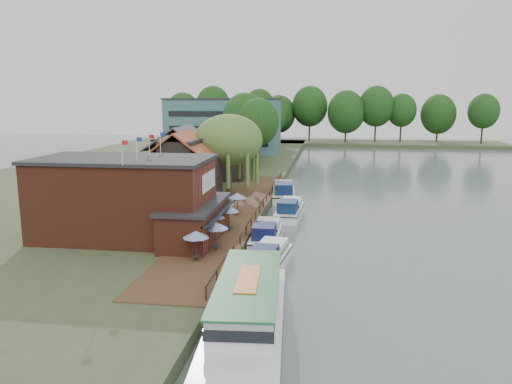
{
  "coord_description": "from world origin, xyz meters",
  "views": [
    {
      "loc": [
        2.01,
        -42.33,
        13.48
      ],
      "look_at": [
        -6.0,
        12.0,
        3.0
      ],
      "focal_mm": 35.0,
      "sensor_mm": 36.0,
      "label": 1
    }
  ],
  "objects_px": {
    "willow": "(229,156)",
    "umbrella_4": "(225,211)",
    "umbrella_1": "(216,236)",
    "cruiser_2": "(290,207)",
    "hotel_block": "(224,125)",
    "umbrella_0": "(196,246)",
    "cottage_c": "(225,151)",
    "umbrella_3": "(229,218)",
    "cottage_b": "(183,158)",
    "pub": "(145,198)",
    "cruiser_1": "(266,232)",
    "swan": "(268,301)",
    "cruiser_3": "(284,190)",
    "umbrella_2": "(214,225)",
    "cottage_a": "(183,168)",
    "cruiser_0": "(269,255)",
    "umbrella_5": "(237,204)",
    "tour_boat": "(247,310)"
  },
  "relations": [
    {
      "from": "cottage_a",
      "to": "umbrella_3",
      "type": "distance_m",
      "value": 14.4
    },
    {
      "from": "cruiser_2",
      "to": "cruiser_3",
      "type": "distance_m",
      "value": 10.23
    },
    {
      "from": "umbrella_2",
      "to": "cruiser_1",
      "type": "distance_m",
      "value": 5.27
    },
    {
      "from": "swan",
      "to": "cruiser_1",
      "type": "bearing_deg",
      "value": 97.59
    },
    {
      "from": "cottage_b",
      "to": "umbrella_4",
      "type": "distance_m",
      "value": 21.33
    },
    {
      "from": "umbrella_1",
      "to": "cruiser_2",
      "type": "xyz_separation_m",
      "value": [
        4.71,
        16.96,
        -1.17
      ]
    },
    {
      "from": "cottage_b",
      "to": "swan",
      "type": "relative_size",
      "value": 21.82
    },
    {
      "from": "umbrella_4",
      "to": "pub",
      "type": "bearing_deg",
      "value": -132.75
    },
    {
      "from": "umbrella_0",
      "to": "cruiser_3",
      "type": "height_order",
      "value": "umbrella_0"
    },
    {
      "from": "cruiser_0",
      "to": "cruiser_1",
      "type": "bearing_deg",
      "value": 105.64
    },
    {
      "from": "umbrella_3",
      "to": "swan",
      "type": "distance_m",
      "value": 14.93
    },
    {
      "from": "umbrella_0",
      "to": "umbrella_4",
      "type": "bearing_deg",
      "value": 91.48
    },
    {
      "from": "cottage_c",
      "to": "umbrella_2",
      "type": "distance_m",
      "value": 33.95
    },
    {
      "from": "cottage_b",
      "to": "umbrella_4",
      "type": "xyz_separation_m",
      "value": [
        9.82,
        -18.71,
        -2.96
      ]
    },
    {
      "from": "umbrella_3",
      "to": "umbrella_4",
      "type": "bearing_deg",
      "value": 109.57
    },
    {
      "from": "swan",
      "to": "umbrella_4",
      "type": "bearing_deg",
      "value": 110.94
    },
    {
      "from": "willow",
      "to": "umbrella_2",
      "type": "xyz_separation_m",
      "value": [
        2.53,
        -19.28,
        -3.93
      ]
    },
    {
      "from": "cottage_a",
      "to": "cottage_b",
      "type": "bearing_deg",
      "value": 106.7
    },
    {
      "from": "hotel_block",
      "to": "umbrella_1",
      "type": "xyz_separation_m",
      "value": [
        15.02,
        -73.92,
        -4.86
      ]
    },
    {
      "from": "cottage_b",
      "to": "swan",
      "type": "bearing_deg",
      "value": -65.41
    },
    {
      "from": "cottage_a",
      "to": "cruiser_1",
      "type": "bearing_deg",
      "value": -45.42
    },
    {
      "from": "cottage_c",
      "to": "umbrella_3",
      "type": "xyz_separation_m",
      "value": [
        6.88,
        -30.69,
        -2.96
      ]
    },
    {
      "from": "pub",
      "to": "swan",
      "type": "height_order",
      "value": "pub"
    },
    {
      "from": "hotel_block",
      "to": "umbrella_0",
      "type": "relative_size",
      "value": 10.69
    },
    {
      "from": "umbrella_2",
      "to": "umbrella_5",
      "type": "bearing_deg",
      "value": 87.2
    },
    {
      "from": "umbrella_5",
      "to": "cruiser_2",
      "type": "height_order",
      "value": "umbrella_5"
    },
    {
      "from": "cottage_a",
      "to": "umbrella_4",
      "type": "relative_size",
      "value": 3.62
    },
    {
      "from": "cottage_b",
      "to": "tour_boat",
      "type": "height_order",
      "value": "cottage_b"
    },
    {
      "from": "cottage_a",
      "to": "swan",
      "type": "xyz_separation_m",
      "value": [
        13.23,
        -25.47,
        -5.03
      ]
    },
    {
      "from": "umbrella_2",
      "to": "cruiser_3",
      "type": "xyz_separation_m",
      "value": [
        4.07,
        23.42,
        -1.04
      ]
    },
    {
      "from": "cottage_c",
      "to": "cruiser_3",
      "type": "bearing_deg",
      "value": -44.29
    },
    {
      "from": "willow",
      "to": "swan",
      "type": "distance_m",
      "value": 32.26
    },
    {
      "from": "hotel_block",
      "to": "umbrella_1",
      "type": "height_order",
      "value": "hotel_block"
    },
    {
      "from": "umbrella_2",
      "to": "cruiser_3",
      "type": "distance_m",
      "value": 23.8
    },
    {
      "from": "tour_boat",
      "to": "willow",
      "type": "bearing_deg",
      "value": 98.8
    },
    {
      "from": "umbrella_1",
      "to": "cottage_c",
      "type": "bearing_deg",
      "value": 100.77
    },
    {
      "from": "umbrella_5",
      "to": "swan",
      "type": "bearing_deg",
      "value": -74.1
    },
    {
      "from": "hotel_block",
      "to": "cottage_c",
      "type": "bearing_deg",
      "value": -77.8
    },
    {
      "from": "pub",
      "to": "cruiser_1",
      "type": "relative_size",
      "value": 2.18
    },
    {
      "from": "umbrella_1",
      "to": "cruiser_2",
      "type": "distance_m",
      "value": 17.64
    },
    {
      "from": "umbrella_1",
      "to": "umbrella_2",
      "type": "bearing_deg",
      "value": 105.23
    },
    {
      "from": "cottage_a",
      "to": "cruiser_1",
      "type": "height_order",
      "value": "cottage_a"
    },
    {
      "from": "pub",
      "to": "cruiser_0",
      "type": "relative_size",
      "value": 2.22
    },
    {
      "from": "cottage_c",
      "to": "umbrella_0",
      "type": "relative_size",
      "value": 3.58
    },
    {
      "from": "cottage_b",
      "to": "cruiser_1",
      "type": "relative_size",
      "value": 1.05
    },
    {
      "from": "umbrella_4",
      "to": "umbrella_1",
      "type": "bearing_deg",
      "value": -82.54
    },
    {
      "from": "willow",
      "to": "umbrella_4",
      "type": "bearing_deg",
      "value": -80.4
    },
    {
      "from": "willow",
      "to": "tour_boat",
      "type": "height_order",
      "value": "willow"
    },
    {
      "from": "hotel_block",
      "to": "cottage_b",
      "type": "height_order",
      "value": "hotel_block"
    },
    {
      "from": "cruiser_3",
      "to": "umbrella_0",
      "type": "bearing_deg",
      "value": -103.41
    }
  ]
}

